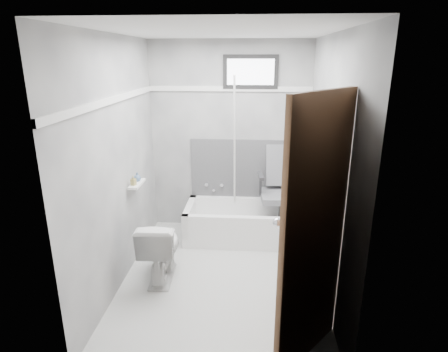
# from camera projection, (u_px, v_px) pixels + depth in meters

# --- Properties ---
(floor) EXTENTS (2.60, 2.60, 0.00)m
(floor) POSITION_uv_depth(u_px,v_px,m) (222.00, 278.00, 3.89)
(floor) COLOR white
(floor) RESTS_ON ground
(ceiling) EXTENTS (2.60, 2.60, 0.00)m
(ceiling) POSITION_uv_depth(u_px,v_px,m) (221.00, 31.00, 3.16)
(ceiling) COLOR silver
(ceiling) RESTS_ON floor
(wall_back) EXTENTS (2.00, 0.02, 2.40)m
(wall_back) POSITION_uv_depth(u_px,v_px,m) (230.00, 138.00, 4.76)
(wall_back) COLOR slate
(wall_back) RESTS_ON floor
(wall_front) EXTENTS (2.00, 0.02, 2.40)m
(wall_front) POSITION_uv_depth(u_px,v_px,m) (204.00, 227.00, 2.29)
(wall_front) COLOR slate
(wall_front) RESTS_ON floor
(wall_left) EXTENTS (0.02, 2.60, 2.40)m
(wall_left) POSITION_uv_depth(u_px,v_px,m) (118.00, 165.00, 3.60)
(wall_left) COLOR slate
(wall_left) RESTS_ON floor
(wall_right) EXTENTS (0.02, 2.60, 2.40)m
(wall_right) POSITION_uv_depth(u_px,v_px,m) (329.00, 169.00, 3.46)
(wall_right) COLOR slate
(wall_right) RESTS_ON floor
(bathtub) EXTENTS (1.50, 0.70, 0.42)m
(bathtub) POSITION_uv_depth(u_px,v_px,m) (246.00, 222.00, 4.70)
(bathtub) COLOR white
(bathtub) RESTS_ON floor
(office_chair) EXTENTS (0.63, 0.63, 1.03)m
(office_chair) POSITION_uv_depth(u_px,v_px,m) (282.00, 190.00, 4.58)
(office_chair) COLOR slate
(office_chair) RESTS_ON bathtub
(toilet) EXTENTS (0.40, 0.68, 0.65)m
(toilet) POSITION_uv_depth(u_px,v_px,m) (161.00, 249.00, 3.81)
(toilet) COLOR silver
(toilet) RESTS_ON floor
(door) EXTENTS (0.78, 0.78, 2.00)m
(door) POSITION_uv_depth(u_px,v_px,m) (363.00, 260.00, 2.30)
(door) COLOR brown
(door) RESTS_ON floor
(window) EXTENTS (0.66, 0.04, 0.40)m
(window) POSITION_uv_depth(u_px,v_px,m) (251.00, 72.00, 4.48)
(window) COLOR black
(window) RESTS_ON wall_back
(backerboard) EXTENTS (1.50, 0.02, 0.78)m
(backerboard) POSITION_uv_depth(u_px,v_px,m) (249.00, 169.00, 4.86)
(backerboard) COLOR #4C4C4F
(backerboard) RESTS_ON wall_back
(trim_back) EXTENTS (2.00, 0.02, 0.06)m
(trim_back) POSITION_uv_depth(u_px,v_px,m) (230.00, 89.00, 4.56)
(trim_back) COLOR white
(trim_back) RESTS_ON wall_back
(trim_left) EXTENTS (0.02, 2.60, 0.06)m
(trim_left) POSITION_uv_depth(u_px,v_px,m) (113.00, 100.00, 3.41)
(trim_left) COLOR white
(trim_left) RESTS_ON wall_left
(pole) EXTENTS (0.02, 0.44, 1.91)m
(pole) POSITION_uv_depth(u_px,v_px,m) (235.00, 155.00, 4.57)
(pole) COLOR silver
(pole) RESTS_ON bathtub
(shelf) EXTENTS (0.10, 0.32, 0.02)m
(shelf) POSITION_uv_depth(u_px,v_px,m) (137.00, 184.00, 3.99)
(shelf) COLOR white
(shelf) RESTS_ON wall_left
(soap_bottle_a) EXTENTS (0.06, 0.06, 0.10)m
(soap_bottle_a) POSITION_uv_depth(u_px,v_px,m) (133.00, 180.00, 3.89)
(soap_bottle_a) COLOR #A29351
(soap_bottle_a) RESTS_ON shelf
(soap_bottle_b) EXTENTS (0.08, 0.08, 0.10)m
(soap_bottle_b) POSITION_uv_depth(u_px,v_px,m) (137.00, 177.00, 4.03)
(soap_bottle_b) COLOR slate
(soap_bottle_b) RESTS_ON shelf
(faucet) EXTENTS (0.26, 0.10, 0.16)m
(faucet) POSITION_uv_depth(u_px,v_px,m) (214.00, 187.00, 4.95)
(faucet) COLOR silver
(faucet) RESTS_ON wall_back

